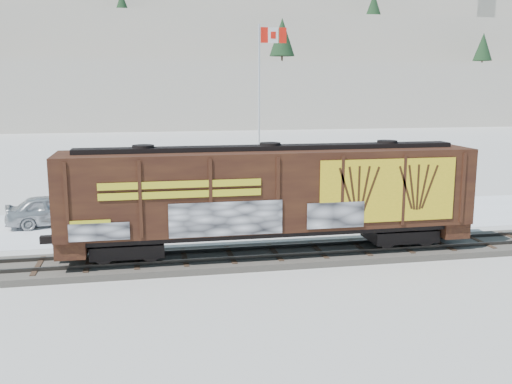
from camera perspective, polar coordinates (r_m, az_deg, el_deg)
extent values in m
plane|color=white|center=(25.55, 1.90, -6.68)|extent=(500.00, 500.00, 0.00)
cube|color=#59544C|center=(25.51, 1.90, -6.38)|extent=(50.00, 3.40, 0.28)
cube|color=#33302D|center=(24.77, 2.28, -6.37)|extent=(50.00, 0.10, 0.15)
cube|color=#33302D|center=(26.12, 1.55, -5.48)|extent=(50.00, 0.10, 0.15)
cube|color=white|center=(32.64, -1.04, -2.84)|extent=(40.00, 8.00, 0.03)
cube|color=white|center=(118.92, -8.51, 9.61)|extent=(360.00, 40.00, 12.00)
cube|color=white|center=(148.96, -9.12, 12.05)|extent=(360.00, 40.00, 24.00)
cube|color=white|center=(184.14, -9.58, 13.43)|extent=(360.00, 50.00, 35.00)
cone|color=black|center=(117.47, 2.63, 15.23)|extent=(5.04, 5.04, 7.38)
cone|color=black|center=(141.87, 21.75, 13.34)|extent=(4.20, 4.20, 6.15)
cone|color=black|center=(153.25, -13.28, 17.92)|extent=(3.92, 3.92, 5.74)
cone|color=black|center=(161.09, 11.69, 17.82)|extent=(4.48, 4.48, 6.56)
cube|color=black|center=(24.71, -12.70, -5.40)|extent=(3.00, 2.00, 0.90)
cube|color=black|center=(27.20, 14.13, -4.01)|extent=(3.00, 2.00, 0.90)
cylinder|color=black|center=(24.02, -15.03, -5.97)|extent=(0.90, 0.12, 0.90)
cube|color=black|center=(25.12, 1.39, -3.65)|extent=(17.82, 2.40, 0.25)
cube|color=#3C1F10|center=(24.74, 1.40, 0.39)|extent=(17.82, 3.00, 3.34)
cube|color=black|center=(24.50, 1.42, 4.47)|extent=(16.40, 0.90, 0.20)
cube|color=yellow|center=(24.80, 13.11, 0.14)|extent=(6.06, 0.03, 2.71)
cube|color=gold|center=(22.64, -7.48, 0.26)|extent=(6.42, 0.02, 0.70)
cube|color=silver|center=(23.06, -2.98, -2.70)|extent=(4.63, 0.03, 1.40)
cylinder|color=silver|center=(39.31, 0.30, -0.43)|extent=(0.90, 0.90, 0.20)
cylinder|color=silver|center=(38.64, 0.30, 7.89)|extent=(0.14, 0.14, 11.59)
cube|color=red|center=(38.82, 0.84, 15.43)|extent=(0.50, 0.07, 1.00)
cube|color=white|center=(38.95, 1.73, 15.41)|extent=(0.70, 0.09, 1.00)
cube|color=red|center=(39.09, 2.70, 15.38)|extent=(0.50, 0.07, 1.00)
imported|color=#B4B7BC|center=(33.24, -19.54, -1.67)|extent=(5.34, 2.97, 1.72)
imported|color=silver|center=(32.51, -0.12, -1.66)|extent=(4.27, 2.29, 1.33)
imported|color=black|center=(36.18, 13.61, -0.52)|extent=(5.50, 2.39, 1.58)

